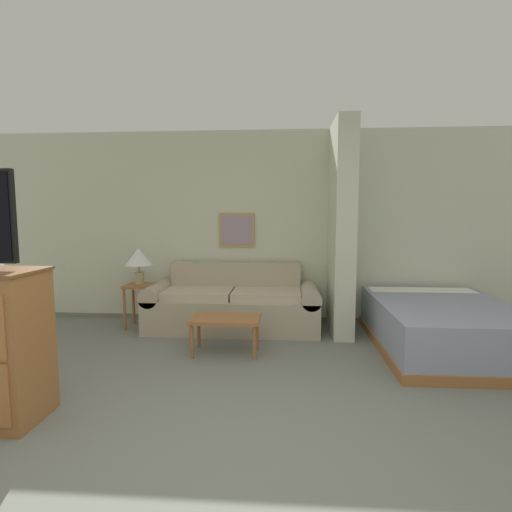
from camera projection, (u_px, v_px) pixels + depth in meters
The scene contains 8 objects.
ground_plane at pixel (219, 485), 2.19m from camera, with size 20.00×20.00×0.00m, color slate.
wall_back at pixel (260, 228), 5.51m from camera, with size 7.42×0.16×2.60m.
wall_partition_pillar at pixel (341, 229), 4.93m from camera, with size 0.24×0.90×2.60m.
couch at pixel (233, 305), 5.16m from camera, with size 2.20×0.84×0.83m.
coffee_table at pixel (225, 322), 4.22m from camera, with size 0.73×0.42×0.39m.
side_table at pixel (140, 293), 5.22m from camera, with size 0.36×0.36×0.57m.
table_lamp at pixel (139, 258), 5.17m from camera, with size 0.35×0.35×0.48m.
bed at pixel (443, 325), 4.38m from camera, with size 1.44×2.00×0.52m.
Camera 1 is at (0.35, -2.03, 1.48)m, focal length 28.00 mm.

